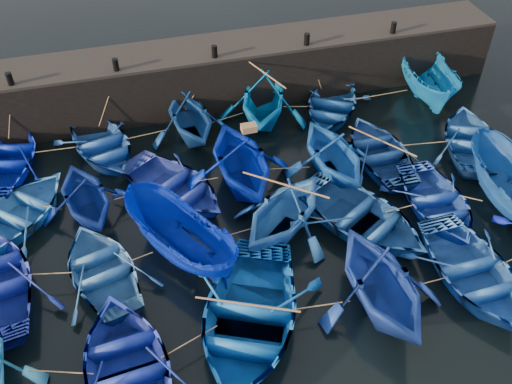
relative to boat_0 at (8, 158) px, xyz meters
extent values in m
plane|color=black|center=(8.66, -7.86, -0.48)|extent=(120.00, 120.00, 0.00)
cube|color=black|center=(8.66, 2.64, 0.77)|extent=(26.00, 2.50, 2.50)
cube|color=black|center=(8.66, 2.64, 2.08)|extent=(26.00, 2.50, 0.12)
cylinder|color=black|center=(0.66, 1.74, 2.39)|extent=(0.24, 0.24, 0.50)
cylinder|color=black|center=(4.66, 1.74, 2.39)|extent=(0.24, 0.24, 0.50)
cylinder|color=black|center=(8.66, 1.74, 2.39)|extent=(0.24, 0.24, 0.50)
cylinder|color=black|center=(12.66, 1.74, 2.39)|extent=(0.24, 0.24, 0.50)
cylinder|color=black|center=(16.66, 1.74, 2.39)|extent=(0.24, 0.24, 0.50)
imported|color=#031898|center=(0.00, 0.00, 0.00)|extent=(4.21, 5.21, 0.96)
imported|color=#1F51A5|center=(3.55, -0.09, -0.02)|extent=(4.28, 5.14, 0.92)
imported|color=navy|center=(7.17, 0.11, 0.55)|extent=(3.80, 4.28, 2.07)
imported|color=#0368BF|center=(10.39, 0.45, 0.69)|extent=(5.14, 5.50, 2.33)
imported|color=navy|center=(13.36, 0.14, -0.02)|extent=(5.01, 5.42, 0.92)
imported|color=blue|center=(17.92, 0.23, 0.52)|extent=(2.86, 5.43, 2.00)
imported|color=blue|center=(0.47, -3.24, -0.01)|extent=(5.41, 5.50, 0.93)
imported|color=navy|center=(2.84, -3.55, 0.50)|extent=(3.94, 4.33, 1.95)
imported|color=#22379B|center=(5.89, -3.36, 0.00)|extent=(5.38, 5.72, 0.97)
imported|color=#001AA5|center=(8.46, -3.37, 0.75)|extent=(4.25, 4.86, 2.45)
imported|color=blue|center=(11.93, -3.69, 0.61)|extent=(3.92, 4.44, 2.17)
imported|color=navy|center=(14.06, -3.40, -0.02)|extent=(3.17, 4.43, 0.92)
imported|color=#215795|center=(17.90, -3.66, -0.02)|extent=(4.66, 5.34, 0.92)
imported|color=#2D65AA|center=(3.10, -6.56, -0.04)|extent=(3.99, 4.82, 0.87)
imported|color=#001A9D|center=(5.64, -6.39, 0.46)|extent=(4.09, 5.07, 1.87)
imported|color=blue|center=(9.21, -6.19, 0.62)|extent=(5.50, 5.42, 2.19)
imported|color=#194D89|center=(11.86, -6.68, 0.05)|extent=(5.73, 6.22, 1.05)
imported|color=#1E46B8|center=(14.77, -6.62, -0.03)|extent=(3.23, 4.42, 0.90)
imported|color=navy|center=(17.19, -7.07, 0.47)|extent=(2.12, 5.01, 1.90)
imported|color=navy|center=(3.53, -10.27, 0.03)|extent=(3.97, 5.23, 1.02)
imported|color=#094C9D|center=(7.03, -9.67, 0.12)|extent=(6.17, 6.98, 1.20)
imported|color=navy|center=(11.02, -9.88, 0.70)|extent=(4.08, 4.67, 2.35)
imported|color=blue|center=(14.28, -9.83, 0.02)|extent=(3.60, 4.92, 1.00)
cube|color=olive|center=(8.76, -3.37, 2.10)|extent=(0.54, 0.35, 0.25)
cylinder|color=tan|center=(1.77, -0.05, 0.07)|extent=(1.75, 0.13, 0.04)
cylinder|color=tan|center=(5.36, 0.01, 0.07)|extent=(1.83, 0.23, 0.04)
cylinder|color=tan|center=(8.78, 0.28, 0.07)|extent=(1.42, 0.38, 0.04)
cylinder|color=tan|center=(11.87, 0.29, 0.07)|extent=(1.18, 0.35, 0.04)
cylinder|color=tan|center=(15.64, 0.18, 0.07)|extent=(2.77, 0.13, 0.04)
cylinder|color=tan|center=(1.66, -3.40, 0.07)|extent=(0.59, 0.34, 0.04)
cylinder|color=tan|center=(4.37, -3.46, 0.07)|extent=(1.26, 0.23, 0.04)
cylinder|color=tan|center=(7.18, -3.37, 0.07)|extent=(0.76, 0.05, 0.04)
cylinder|color=tan|center=(10.19, -3.53, 0.07)|extent=(1.68, 0.35, 0.04)
cylinder|color=tan|center=(13.00, -3.54, 0.07)|extent=(0.36, 0.32, 0.04)
cylinder|color=tan|center=(15.98, -3.53, 0.07)|extent=(2.05, 0.30, 0.04)
cylinder|color=tan|center=(1.48, -6.41, 0.07)|extent=(1.46, 0.34, 0.04)
cylinder|color=tan|center=(4.37, -6.48, 0.07)|extent=(0.74, 0.21, 0.04)
cylinder|color=tan|center=(7.42, -6.29, 0.07)|extent=(1.78, 0.24, 0.04)
cylinder|color=tan|center=(10.53, -6.44, 0.07)|extent=(0.87, 0.52, 0.04)
cylinder|color=tan|center=(13.31, -6.65, 0.07)|extent=(1.11, 0.10, 0.04)
cylinder|color=tan|center=(15.98, -6.85, 0.07)|extent=(0.64, 0.49, 0.04)
cylinder|color=tan|center=(1.63, -9.93, 0.07)|extent=(2.01, 0.72, 0.04)
cylinder|color=tan|center=(5.28, -9.97, 0.07)|extent=(1.71, 0.64, 0.04)
cylinder|color=tan|center=(9.02, -9.77, 0.07)|extent=(2.19, 0.24, 0.04)
cylinder|color=tan|center=(12.65, -9.86, 0.07)|extent=(1.46, 0.08, 0.04)
cylinder|color=tan|center=(0.33, 1.42, 1.11)|extent=(0.71, 0.49, 2.08)
cylinder|color=tan|center=(4.10, 1.37, 1.11)|extent=(1.16, 0.58, 2.09)
cylinder|color=tan|center=(7.92, 1.47, 1.11)|extent=(1.52, 0.38, 2.09)
cylinder|color=tan|center=(9.52, 1.64, 1.11)|extent=(1.76, 0.04, 2.09)
cylinder|color=tan|center=(13.01, 1.49, 1.11)|extent=(0.74, 0.35, 2.08)
cylinder|color=tan|center=(17.29, 1.54, 1.11)|extent=(1.30, 0.25, 2.09)
cylinder|color=#99724C|center=(10.39, 0.45, 1.89)|extent=(1.08, 2.84, 0.06)
cylinder|color=#99724C|center=(14.06, -3.40, 0.47)|extent=(1.77, 2.49, 0.06)
cylinder|color=#99724C|center=(9.21, -6.19, 1.74)|extent=(2.34, 1.97, 0.06)
cylinder|color=#99724C|center=(7.03, -9.67, 0.75)|extent=(2.74, 1.32, 0.06)
camera|label=1|loc=(4.69, -19.06, 13.83)|focal=40.00mm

